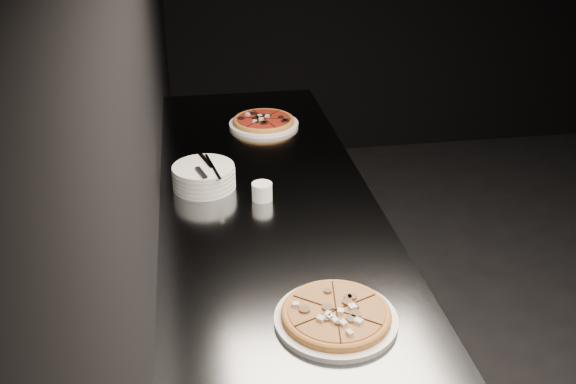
{
  "coord_description": "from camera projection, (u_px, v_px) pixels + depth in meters",
  "views": [
    {
      "loc": [
        -2.37,
        -1.87,
        1.97
      ],
      "look_at": [
        -2.08,
        -0.06,
        1.01
      ],
      "focal_mm": 40.0,
      "sensor_mm": 36.0,
      "label": 1
    }
  ],
  "objects": [
    {
      "name": "wall_left",
      "position": [
        144.0,
        76.0,
        1.89
      ],
      "size": [
        0.02,
        5.0,
        2.8
      ],
      "primitive_type": "cube",
      "color": "black",
      "rests_on": "floor"
    },
    {
      "name": "ramekin",
      "position": [
        262.0,
        191.0,
        2.21
      ],
      "size": [
        0.07,
        0.07,
        0.06
      ],
      "color": "white",
      "rests_on": "counter"
    },
    {
      "name": "pizza_tomato",
      "position": [
        264.0,
        122.0,
        2.83
      ],
      "size": [
        0.33,
        0.33,
        0.04
      ],
      "rotation": [
        0.0,
        0.0,
        -0.23
      ],
      "color": "white",
      "rests_on": "counter"
    },
    {
      "name": "counter",
      "position": [
        272.0,
        317.0,
        2.37
      ],
      "size": [
        0.74,
        2.44,
        0.92
      ],
      "color": "slate",
      "rests_on": "floor"
    },
    {
      "name": "plate_stack",
      "position": [
        204.0,
        177.0,
        2.29
      ],
      "size": [
        0.22,
        0.22,
        0.08
      ],
      "color": "white",
      "rests_on": "counter"
    },
    {
      "name": "cutlery",
      "position": [
        206.0,
        167.0,
        2.25
      ],
      "size": [
        0.07,
        0.24,
        0.01
      ],
      "rotation": [
        0.0,
        0.0,
        0.28
      ],
      "color": "#B2B5B9",
      "rests_on": "plate_stack"
    },
    {
      "name": "pizza_mushroom",
      "position": [
        336.0,
        315.0,
        1.63
      ],
      "size": [
        0.37,
        0.37,
        0.04
      ],
      "rotation": [
        0.0,
        0.0,
        0.39
      ],
      "color": "white",
      "rests_on": "counter"
    }
  ]
}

